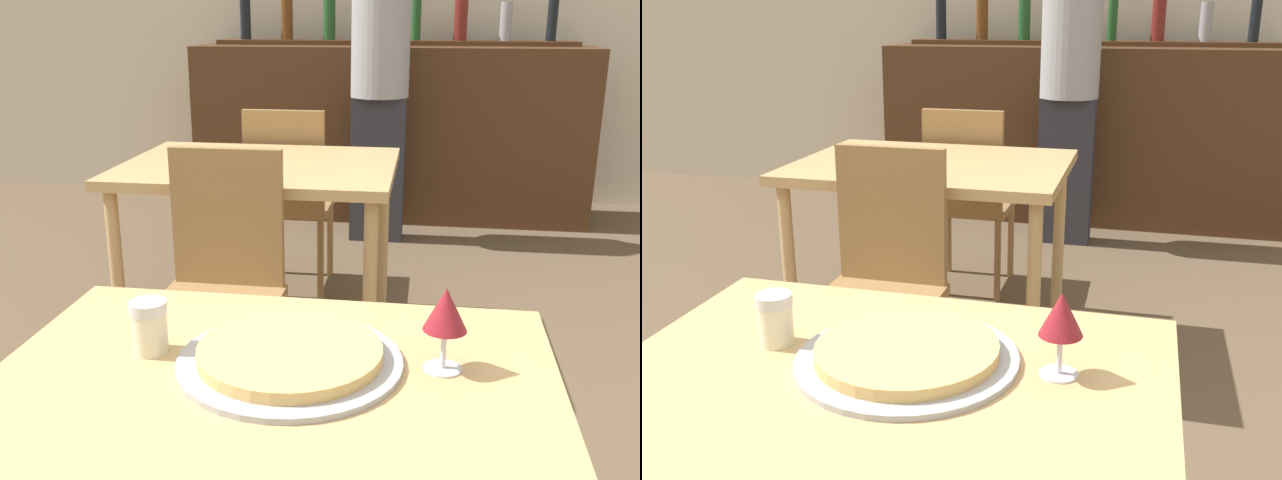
{
  "view_description": "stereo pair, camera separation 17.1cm",
  "coord_description": "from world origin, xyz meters",
  "views": [
    {
      "loc": [
        0.26,
        -1.06,
        1.34
      ],
      "look_at": [
        0.01,
        0.55,
        0.82
      ],
      "focal_mm": 40.0,
      "sensor_mm": 36.0,
      "label": 1
    },
    {
      "loc": [
        0.42,
        -1.03,
        1.34
      ],
      "look_at": [
        0.01,
        0.55,
        0.82
      ],
      "focal_mm": 40.0,
      "sensor_mm": 36.0,
      "label": 2
    }
  ],
  "objects": [
    {
      "name": "chair_far_side_back",
      "position": [
        -0.4,
        2.22,
        0.52
      ],
      "size": [
        0.4,
        0.4,
        0.92
      ],
      "rotation": [
        0.0,
        0.0,
        3.14
      ],
      "color": "olive",
      "rests_on": "ground_plane"
    },
    {
      "name": "wine_glass",
      "position": [
        0.3,
        0.13,
        0.83
      ],
      "size": [
        0.08,
        0.08,
        0.16
      ],
      "color": "silver",
      "rests_on": "dining_table_near"
    },
    {
      "name": "person_standing",
      "position": [
        -0.04,
        3.19,
        0.99
      ],
      "size": [
        0.34,
        0.34,
        1.82
      ],
      "color": "#2D2D38",
      "rests_on": "ground_plane"
    },
    {
      "name": "bar_back_shelf",
      "position": [
        -0.03,
        3.91,
        1.22
      ],
      "size": [
        2.39,
        0.24,
        0.35
      ],
      "color": "#4C2D19",
      "rests_on": "bar_counter"
    },
    {
      "name": "chair_far_side_front",
      "position": [
        -0.4,
        1.07,
        0.52
      ],
      "size": [
        0.4,
        0.4,
        0.92
      ],
      "color": "olive",
      "rests_on": "ground_plane"
    },
    {
      "name": "cheese_shaker",
      "position": [
        -0.25,
        0.11,
        0.77
      ],
      "size": [
        0.07,
        0.07,
        0.1
      ],
      "color": "beige",
      "rests_on": "dining_table_near"
    },
    {
      "name": "dining_table_far",
      "position": [
        -0.4,
        1.65,
        0.69
      ],
      "size": [
        1.07,
        0.82,
        0.77
      ],
      "color": "tan",
      "rests_on": "ground_plane"
    },
    {
      "name": "dining_table_near",
      "position": [
        0.0,
        0.0,
        0.64
      ],
      "size": [
        1.02,
        0.85,
        0.72
      ],
      "color": "tan",
      "rests_on": "ground_plane"
    },
    {
      "name": "bar_counter",
      "position": [
        0.0,
        3.77,
        0.57
      ],
      "size": [
        2.6,
        0.56,
        1.13
      ],
      "color": "#4C2D19",
      "rests_on": "ground_plane"
    },
    {
      "name": "pizza_tray",
      "position": [
        0.02,
        0.11,
        0.74
      ],
      "size": [
        0.42,
        0.42,
        0.04
      ],
      "color": "#A3A3A8",
      "rests_on": "dining_table_near"
    },
    {
      "name": "wall_back",
      "position": [
        0.0,
        4.28,
        1.4
      ],
      "size": [
        8.0,
        0.05,
        2.8
      ],
      "color": "silver",
      "rests_on": "ground_plane"
    }
  ]
}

